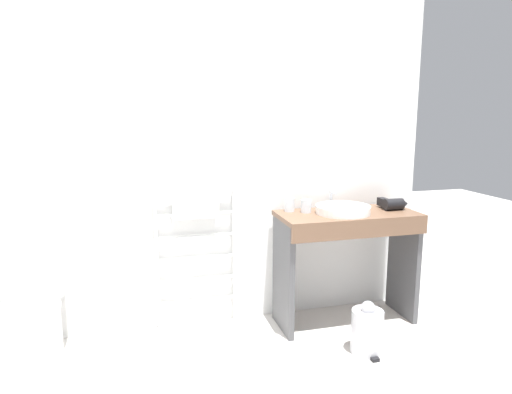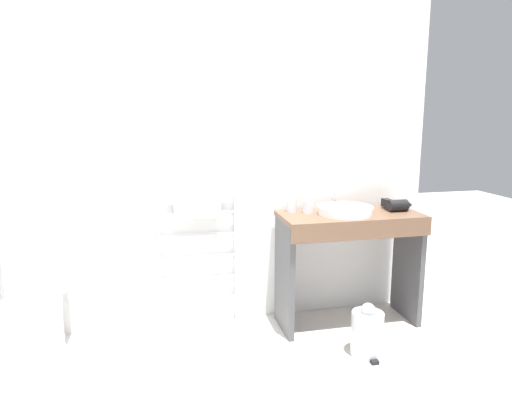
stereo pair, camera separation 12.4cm
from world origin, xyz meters
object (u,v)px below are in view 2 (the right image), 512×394
sink_basin (345,210)px  cup_near_wall (292,205)px  trash_bin (367,332)px  cup_near_edge (308,207)px  hair_dryer (397,205)px  towel_radiator (198,229)px  toilet (34,314)px

sink_basin → cup_near_wall: (-0.36, 0.16, 0.02)m
sink_basin → trash_bin: size_ratio=1.10×
cup_near_edge → cup_near_wall: bearing=148.3°
cup_near_wall → sink_basin: bearing=-24.8°
cup_near_edge → hair_dryer: cup_near_edge is taller
towel_radiator → trash_bin: (1.04, -0.69, -0.59)m
sink_basin → cup_near_edge: size_ratio=4.16×
cup_near_wall → hair_dryer: 0.80m
toilet → towel_radiator: towel_radiator is taller
toilet → hair_dryer: hair_dryer is taller
trash_bin → cup_near_wall: bearing=119.0°
towel_radiator → sink_basin: (1.05, -0.24, 0.14)m
sink_basin → hair_dryer: hair_dryer is taller
sink_basin → towel_radiator: bearing=167.4°
cup_near_wall → towel_radiator: bearing=174.2°
toilet → hair_dryer: 2.62m
cup_near_edge → trash_bin: size_ratio=0.27×
sink_basin → hair_dryer: size_ratio=2.07×
towel_radiator → sink_basin: 1.08m
cup_near_edge → trash_bin: (0.24, -0.55, -0.75)m
towel_radiator → sink_basin: towel_radiator is taller
hair_dryer → trash_bin: (-0.44, -0.48, -0.74)m
sink_basin → cup_near_edge: cup_near_edge is taller
towel_radiator → cup_near_edge: 0.83m
sink_basin → hair_dryer: (0.43, 0.02, 0.01)m
toilet → cup_near_edge: bearing=4.9°
hair_dryer → trash_bin: 0.99m
towel_radiator → sink_basin: size_ratio=2.67×
cup_near_wall → trash_bin: bearing=-61.0°
towel_radiator → trash_bin: size_ratio=2.95×
cup_near_edge → sink_basin: bearing=-21.6°
cup_near_wall → hair_dryer: size_ratio=0.54×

